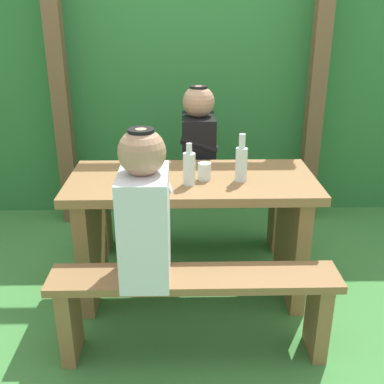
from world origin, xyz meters
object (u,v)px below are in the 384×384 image
(bottle_left, at_px, (131,166))
(bench_far, at_px, (190,206))
(cell_phone, at_px, (141,169))
(picnic_table, at_px, (192,216))
(bottle_right, at_px, (241,162))
(drinking_glass, at_px, (204,171))
(person_black_coat, at_px, (198,144))
(bottle_center, at_px, (189,168))
(bench_near, at_px, (194,298))
(person_white_shirt, at_px, (144,212))

(bottle_left, bearing_deg, bench_far, 61.73)
(bottle_left, xyz_separation_m, cell_phone, (0.04, 0.21, -0.09))
(picnic_table, distance_m, bottle_right, 0.45)
(picnic_table, xyz_separation_m, bottle_right, (0.27, -0.06, 0.35))
(drinking_glass, bearing_deg, bottle_right, -7.38)
(person_black_coat, bearing_deg, cell_phone, -130.48)
(bottle_center, bearing_deg, bottle_right, 9.48)
(bottle_right, bearing_deg, bench_far, 113.43)
(picnic_table, relative_size, bench_far, 1.00)
(picnic_table, relative_size, drinking_glass, 14.40)
(bench_near, distance_m, person_black_coat, 1.21)
(bottle_left, bearing_deg, cell_phone, 79.67)
(picnic_table, relative_size, bottle_center, 6.04)
(person_black_coat, xyz_separation_m, bottle_right, (0.21, -0.62, 0.07))
(drinking_glass, bearing_deg, cell_phone, 154.13)
(bench_near, bearing_deg, person_white_shirt, 179.16)
(bench_far, height_order, person_black_coat, person_black_coat)
(bench_far, bearing_deg, person_black_coat, -3.43)
(person_white_shirt, bearing_deg, bench_near, -0.84)
(bottle_center, relative_size, cell_phone, 1.66)
(drinking_glass, distance_m, bottle_center, 0.12)
(bench_near, xyz_separation_m, cell_phone, (-0.30, 0.70, 0.43))
(picnic_table, distance_m, person_white_shirt, 0.66)
(picnic_table, height_order, person_white_shirt, person_white_shirt)
(person_white_shirt, height_order, bottle_right, person_white_shirt)
(bottle_right, bearing_deg, person_white_shirt, -135.27)
(bottle_left, height_order, bottle_right, bottle_right)
(drinking_glass, height_order, bottle_left, bottle_left)
(person_black_coat, relative_size, bottle_left, 3.05)
(bottle_left, bearing_deg, drinking_glass, 4.14)
(bench_near, bearing_deg, person_black_coat, 87.15)
(bottle_center, bearing_deg, drinking_glass, 40.53)
(bench_near, bearing_deg, cell_phone, 113.10)
(bench_near, bearing_deg, picnic_table, 90.00)
(person_white_shirt, height_order, bottle_center, person_white_shirt)
(person_white_shirt, xyz_separation_m, cell_phone, (-0.07, 0.69, -0.03))
(bench_far, relative_size, drinking_glass, 14.40)
(person_black_coat, height_order, bottle_center, person_black_coat)
(bottle_left, relative_size, cell_phone, 1.68)
(bench_near, distance_m, bottle_left, 0.79)
(person_black_coat, height_order, cell_phone, person_black_coat)
(bench_far, xyz_separation_m, drinking_glass, (0.07, -0.59, 0.48))
(bench_near, relative_size, bottle_left, 5.94)
(bottle_right, xyz_separation_m, bottle_center, (-0.29, -0.05, -0.01))
(picnic_table, relative_size, bottle_left, 5.94)
(person_white_shirt, distance_m, person_black_coat, 1.14)
(drinking_glass, distance_m, cell_phone, 0.41)
(person_white_shirt, relative_size, cell_phone, 5.14)
(person_black_coat, relative_size, cell_phone, 5.14)
(bench_far, relative_size, bottle_center, 6.04)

